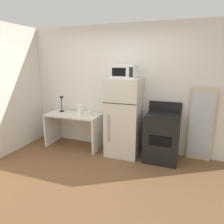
% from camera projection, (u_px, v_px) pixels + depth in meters
% --- Properties ---
extents(ground_plane, '(12.00, 12.00, 0.00)m').
position_uv_depth(ground_plane, '(93.00, 189.00, 3.12)').
color(ground_plane, brown).
extents(wall_back_white, '(5.00, 0.10, 2.60)m').
position_uv_depth(wall_back_white, '(126.00, 89.00, 4.35)').
color(wall_back_white, silver).
rests_on(wall_back_white, ground).
extents(desk, '(1.20, 0.59, 0.75)m').
position_uv_depth(desk, '(74.00, 123.00, 4.57)').
color(desk, silver).
rests_on(desk, ground).
extents(desk_lamp, '(0.14, 0.12, 0.35)m').
position_uv_depth(desk_lamp, '(62.00, 101.00, 4.63)').
color(desk_lamp, black).
rests_on(desk_lamp, desk).
extents(coffee_mug, '(0.08, 0.08, 0.09)m').
position_uv_depth(coffee_mug, '(90.00, 113.00, 4.37)').
color(coffee_mug, white).
rests_on(coffee_mug, desk).
extents(paper_towel_roll, '(0.11, 0.11, 0.24)m').
position_uv_depth(paper_towel_roll, '(80.00, 111.00, 4.28)').
color(paper_towel_roll, white).
rests_on(paper_towel_roll, desk).
extents(refrigerator, '(0.65, 0.62, 1.55)m').
position_uv_depth(refrigerator, '(124.00, 118.00, 4.12)').
color(refrigerator, beige).
rests_on(refrigerator, ground).
extents(microwave, '(0.46, 0.35, 0.26)m').
position_uv_depth(microwave, '(124.00, 72.00, 3.88)').
color(microwave, silver).
rests_on(microwave, refrigerator).
extents(oven_range, '(0.63, 0.61, 1.10)m').
position_uv_depth(oven_range, '(162.00, 137.00, 3.94)').
color(oven_range, black).
rests_on(oven_range, ground).
extents(leaning_mirror, '(0.44, 0.03, 1.40)m').
position_uv_depth(leaning_mirror, '(201.00, 125.00, 3.88)').
color(leaning_mirror, '#C6B793').
rests_on(leaning_mirror, ground).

